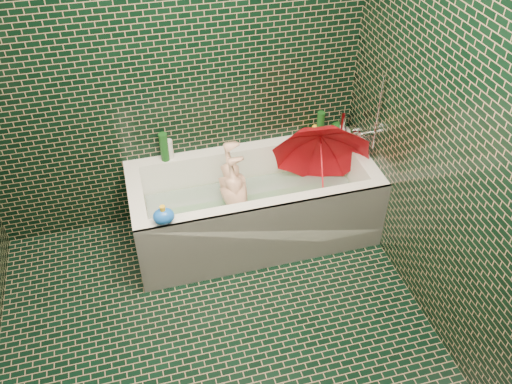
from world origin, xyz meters
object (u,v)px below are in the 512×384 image
object	(u,v)px
bathtub	(254,212)
umbrella	(322,168)
bath_toy	(164,216)
rubber_duck	(311,131)
child	(238,206)

from	to	relation	value
bathtub	umbrella	bearing A→B (deg)	-7.17
bathtub	bath_toy	distance (m)	0.83
rubber_duck	child	bearing A→B (deg)	-127.54
bath_toy	rubber_duck	bearing A→B (deg)	50.78
bathtub	rubber_duck	bearing A→B (deg)	32.84
bathtub	child	distance (m)	0.16
bathtub	rubber_duck	distance (m)	0.73
rubber_duck	bathtub	bearing A→B (deg)	-123.70
bathtub	umbrella	world-z (taller)	umbrella
child	umbrella	world-z (taller)	umbrella
bathtub	umbrella	size ratio (longest dim) A/B	2.58
rubber_duck	bath_toy	size ratio (longest dim) A/B	0.78
umbrella	rubber_duck	bearing A→B (deg)	102.19
umbrella	bathtub	bearing A→B (deg)	-166.87
rubber_duck	bath_toy	xyz separation A→B (m)	(-1.18, -0.66, 0.01)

